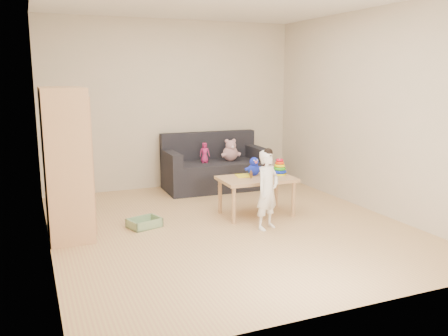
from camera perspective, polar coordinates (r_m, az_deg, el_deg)
name	(u,v)px	position (r m, az deg, el deg)	size (l,w,h in m)	color
room	(228,116)	(5.43, 0.53, 6.24)	(4.50, 4.50, 4.50)	tan
wardrobe	(66,162)	(5.49, -18.49, 0.64)	(0.45, 0.91, 1.64)	#DDAE79
sofa	(215,175)	(7.43, -1.09, -0.87)	(1.56, 0.78, 0.44)	black
play_table	(256,196)	(6.05, 3.91, -3.42)	(0.93, 0.59, 0.49)	tan
storage_bin	(144,223)	(5.69, -9.55, -6.51)	(0.36, 0.27, 0.11)	#82A577
toddler	(267,191)	(5.48, 5.25, -2.79)	(0.33, 0.22, 0.90)	white
pink_bear	(230,152)	(7.41, 0.76, 1.98)	(0.25, 0.22, 0.29)	#C8939D
doll	(205,153)	(7.26, -2.35, 1.83)	(0.16, 0.10, 0.31)	#B82264
ring_stacker	(280,168)	(6.19, 6.70, -0.03)	(0.18, 0.18, 0.21)	#F5FC0D
brown_bottle	(266,166)	(6.21, 5.12, 0.18)	(0.08, 0.08, 0.24)	black
blue_plush	(254,166)	(6.10, 3.59, 0.23)	(0.20, 0.16, 0.24)	#1C31FD
wooden_figure	(251,174)	(5.93, 3.27, -0.78)	(0.04, 0.03, 0.10)	brown
yellow_book	(244,176)	(6.07, 2.39, -0.93)	(0.19, 0.19, 0.01)	yellow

